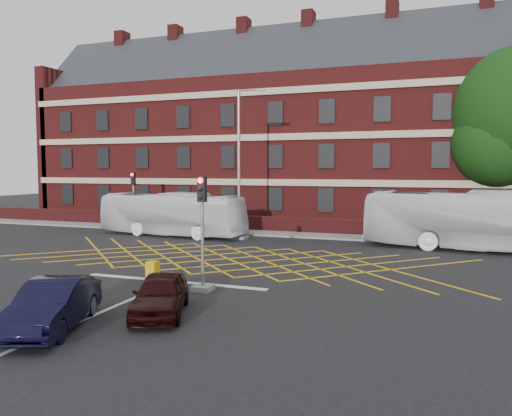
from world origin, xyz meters
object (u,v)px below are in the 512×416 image
(bus_left, at_px, (172,214))
(traffic_light_near, at_px, (202,244))
(traffic_light_far, at_px, (134,206))
(car_navy, at_px, (53,305))
(direction_signs, at_px, (117,209))
(utility_cabinet, at_px, (153,273))
(bus_right, at_px, (476,221))
(street_lamp, at_px, (240,187))
(car_maroon, at_px, (160,294))

(bus_left, height_order, traffic_light_near, traffic_light_near)
(traffic_light_far, bearing_deg, car_navy, -61.39)
(car_navy, distance_m, traffic_light_far, 24.11)
(traffic_light_near, relative_size, direction_signs, 1.94)
(traffic_light_near, xyz_separation_m, utility_cabinet, (-2.36, 0.34, -1.32))
(bus_right, xyz_separation_m, direction_signs, (-25.79, 2.96, -0.31))
(utility_cabinet, bearing_deg, direction_signs, 129.43)
(traffic_light_near, distance_m, traffic_light_far, 20.68)
(traffic_light_far, bearing_deg, street_lamp, -13.16)
(bus_right, distance_m, car_navy, 22.57)
(bus_left, bearing_deg, utility_cabinet, -147.32)
(car_navy, distance_m, direction_signs, 25.85)
(utility_cabinet, bearing_deg, car_maroon, -54.98)
(utility_cabinet, bearing_deg, traffic_light_far, 126.09)
(street_lamp, xyz_separation_m, utility_cabinet, (1.56, -13.07, -2.91))
(car_maroon, height_order, direction_signs, direction_signs)
(traffic_light_near, distance_m, utility_cabinet, 2.72)
(bus_left, bearing_deg, bus_right, -83.15)
(bus_right, height_order, traffic_light_far, traffic_light_far)
(car_navy, xyz_separation_m, traffic_light_near, (1.99, 5.50, 1.06))
(car_navy, height_order, utility_cabinet, car_navy)
(bus_left, relative_size, car_navy, 2.48)
(car_maroon, height_order, utility_cabinet, car_maroon)
(bus_left, xyz_separation_m, car_navy, (6.85, -18.68, -0.77))
(street_lamp, bearing_deg, bus_right, 0.39)
(car_navy, xyz_separation_m, utility_cabinet, (-0.37, 5.83, -0.25))
(traffic_light_near, height_order, direction_signs, traffic_light_near)
(direction_signs, bearing_deg, car_maroon, -51.33)
(car_navy, bearing_deg, traffic_light_far, 98.20)
(car_maroon, bearing_deg, car_navy, -154.42)
(traffic_light_far, bearing_deg, utility_cabinet, -53.91)
(traffic_light_near, distance_m, street_lamp, 14.05)
(bus_right, distance_m, utility_cabinet, 18.21)
(street_lamp, relative_size, direction_signs, 4.36)
(bus_right, height_order, car_maroon, bus_right)
(traffic_light_far, distance_m, direction_signs, 2.28)
(car_navy, bearing_deg, traffic_light_near, 49.70)
(traffic_light_far, bearing_deg, bus_left, -27.75)
(direction_signs, bearing_deg, car_navy, -58.17)
(direction_signs, bearing_deg, utility_cabinet, -50.57)
(street_lamp, bearing_deg, utility_cabinet, -83.18)
(bus_left, bearing_deg, traffic_light_far, 68.16)
(traffic_light_far, bearing_deg, bus_right, -5.18)
(car_maroon, bearing_deg, direction_signs, 106.50)
(street_lamp, bearing_deg, traffic_light_near, -73.68)
(bus_right, bearing_deg, traffic_light_near, 150.28)
(utility_cabinet, bearing_deg, car_navy, -86.35)
(street_lamp, distance_m, utility_cabinet, 13.48)
(traffic_light_near, height_order, utility_cabinet, traffic_light_near)
(traffic_light_far, xyz_separation_m, street_lamp, (9.60, -2.24, 1.59))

